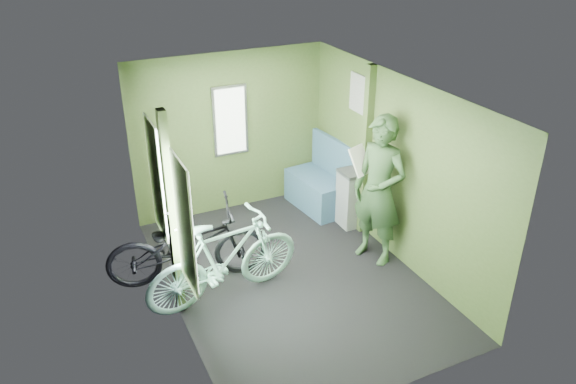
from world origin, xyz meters
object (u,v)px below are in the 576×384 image
bicycle_black (191,280)px  waste_box (349,199)px  passenger (379,191)px  bench_seat (319,188)px  bicycle_mint (227,300)px

bicycle_black → waste_box: bearing=-71.2°
passenger → waste_box: (0.12, 0.85, -0.53)m
bicycle_black → bench_seat: bench_seat is taller
bicycle_black → bicycle_mint: bicycle_mint is taller
bicycle_mint → bench_seat: (2.00, 1.54, 0.31)m
waste_box → bicycle_mint: bearing=-157.0°
passenger → bench_seat: (0.01, 1.50, -0.63)m
passenger → bench_seat: size_ratio=1.80×
waste_box → bench_seat: (-0.11, 0.65, -0.10)m
waste_box → bench_seat: bench_seat is taller
passenger → waste_box: bearing=149.3°
bicycle_black → passenger: passenger is taller
bicycle_mint → waste_box: 2.33m
bicycle_mint → waste_box: size_ratio=2.24×
passenger → waste_box: passenger is taller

